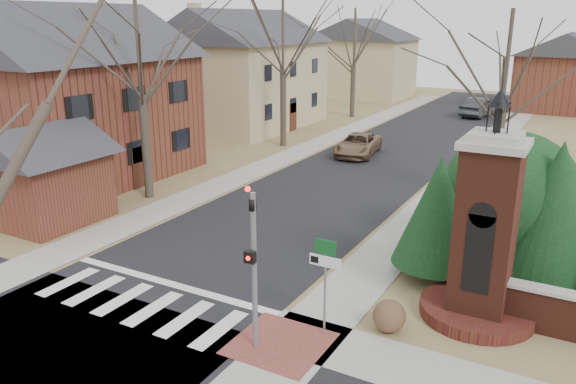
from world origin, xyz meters
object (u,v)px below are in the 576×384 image
Objects in this scene: pickup_truck at (358,145)px; sign_post at (325,268)px; traffic_signal_pole at (253,255)px; brick_gate_monument at (484,246)px; distant_car at (479,107)px.

sign_post is at bearing -78.08° from pickup_truck.
brick_gate_monument is at bearing 43.24° from traffic_signal_pole.
brick_gate_monument is (3.41, 3.01, 0.22)m from sign_post.
distant_car is at bearing 93.16° from traffic_signal_pole.
sign_post is 21.23m from pickup_truck.
traffic_signal_pole reaches higher than sign_post.
brick_gate_monument is (4.70, 4.42, -0.42)m from traffic_signal_pole.
sign_post is 0.42× the size of brick_gate_monument.
brick_gate_monument is at bearing 41.42° from sign_post.
distant_car is at bearing 70.87° from pickup_truck.
traffic_signal_pole is at bearing -136.76° from brick_gate_monument.
traffic_signal_pole is 0.91× the size of distant_car.
sign_post is 38.74m from distant_car.
pickup_truck is (-7.19, 19.93, -1.29)m from sign_post.
pickup_truck is (-10.60, 16.93, -1.50)m from brick_gate_monument.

